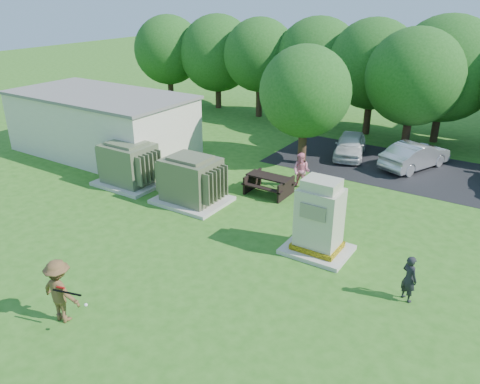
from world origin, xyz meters
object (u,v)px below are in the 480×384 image
Objects in this scene: person_by_generator at (409,278)px; transformer_right at (191,181)px; picnic_table at (269,182)px; generator_cabinet at (319,221)px; person_at_picnic at (301,171)px; car_silver_a at (415,155)px; car_white at (350,145)px; batter at (60,291)px; transformer_left at (129,165)px.

transformer_right is at bearing 20.90° from person_by_generator.
picnic_table is at bearing 0.60° from person_by_generator.
generator_cabinet is 1.86× the size of person_by_generator.
person_at_picnic is (-3.02, 4.81, -0.35)m from generator_cabinet.
person_at_picnic is at bearing 78.33° from car_silver_a.
picnic_table is at bearing 47.68° from transformer_right.
car_white is at bearing 104.98° from generator_cabinet.
transformer_right is at bearing 75.49° from car_silver_a.
transformer_right reaches higher than picnic_table.
batter reaches higher than car_silver_a.
transformer_right is 6.36m from generator_cabinet.
car_silver_a is at bearing 41.64° from transformer_left.
car_white is (-2.78, 10.37, -0.56)m from generator_cabinet.
batter is 9.87m from person_by_generator.
transformer_right reaches higher than person_by_generator.
generator_cabinet is 1.37× the size of picnic_table.
person_by_generator is 0.36× the size of car_silver_a.
person_at_picnic reaches higher than car_white.
generator_cabinet is 5.31m from picnic_table.
generator_cabinet reaches higher than car_silver_a.
transformer_right is at bearing 0.00° from transformer_left.
transformer_left is 6.58m from picnic_table.
batter is (-0.42, -10.71, 0.41)m from picnic_table.
person_at_picnic reaches higher than picnic_table.
transformer_left is 10.04m from generator_cabinet.
person_at_picnic is 5.56m from car_white.
batter reaches higher than car_white.
generator_cabinet is 1.61× the size of person_at_picnic.
transformer_right is 3.51m from picnic_table.
transformer_left reaches higher than person_at_picnic.
generator_cabinet reaches higher than batter.
car_white is at bearing -29.10° from person_by_generator.
car_white is (7.22, 9.45, -0.33)m from transformer_left.
person_by_generator is 13.02m from car_white.
person_by_generator is at bearing 124.99° from car_silver_a.
batter is at bearing -55.33° from transformer_left.
car_white is at bearing 80.31° from picnic_table.
car_silver_a is at bearing 57.15° from person_at_picnic.
transformer_left is 9.89m from batter.
person_at_picnic is (3.27, 3.90, -0.12)m from transformer_right.
generator_cabinet is 0.66× the size of car_silver_a.
person_at_picnic reaches higher than car_silver_a.
person_by_generator is at bearing -32.10° from picnic_table.
picnic_table is 1.36× the size of person_by_generator.
batter is (1.92, -8.13, -0.03)m from transformer_right.
car_silver_a is at bearing 86.27° from generator_cabinet.
picnic_table is at bearing -114.64° from car_white.
person_by_generator is 11.82m from car_silver_a.
picnic_table is at bearing 138.50° from generator_cabinet.
transformer_left is 1.00× the size of transformer_right.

